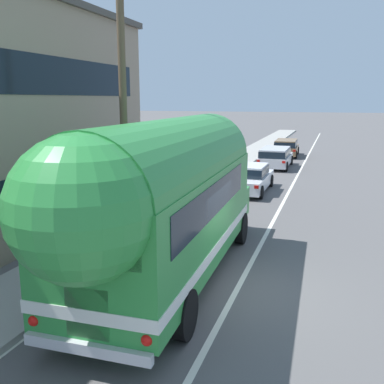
{
  "coord_description": "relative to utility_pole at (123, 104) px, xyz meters",
  "views": [
    {
      "loc": [
        2.05,
        -9.69,
        4.58
      ],
      "look_at": [
        -1.76,
        1.77,
        1.96
      ],
      "focal_mm": 40.26,
      "sensor_mm": 36.0,
      "label": 1
    }
  ],
  "objects": [
    {
      "name": "ground_plane",
      "position": [
        4.35,
        -2.7,
        -4.42
      ],
      "size": [
        300.0,
        300.0,
        0.0
      ],
      "primitive_type": "plane",
      "color": "#565454"
    },
    {
      "name": "lane_markings",
      "position": [
        2.75,
        9.3,
        -4.42
      ],
      "size": [
        3.61,
        80.0,
        0.01
      ],
      "color": "silver",
      "rests_on": "ground"
    },
    {
      "name": "sidewalk_slab",
      "position": [
        -0.33,
        7.3,
        -4.35
      ],
      "size": [
        2.41,
        90.0,
        0.15
      ],
      "primitive_type": "cube",
      "color": "#9E9B93",
      "rests_on": "ground"
    },
    {
      "name": "utility_pole",
      "position": [
        0.0,
        0.0,
        0.0
      ],
      "size": [
        1.8,
        0.24,
        8.5
      ],
      "color": "brown",
      "rests_on": "ground"
    },
    {
      "name": "painted_bus",
      "position": [
        2.64,
        -3.2,
        -2.12
      ],
      "size": [
        2.78,
        10.49,
        4.12
      ],
      "color": "#2D8C3D",
      "rests_on": "ground"
    },
    {
      "name": "car_lead",
      "position": [
        2.41,
        8.72,
        -3.69
      ],
      "size": [
        1.94,
        4.55,
        1.37
      ],
      "color": "white",
      "rests_on": "ground"
    },
    {
      "name": "car_second",
      "position": [
        2.63,
        16.85,
        -3.63
      ],
      "size": [
        1.99,
        4.56,
        1.37
      ],
      "color": "silver",
      "rests_on": "ground"
    },
    {
      "name": "car_third",
      "position": [
        2.65,
        23.15,
        -3.63
      ],
      "size": [
        2.0,
        4.39,
        1.37
      ],
      "color": "olive",
      "rests_on": "ground"
    }
  ]
}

